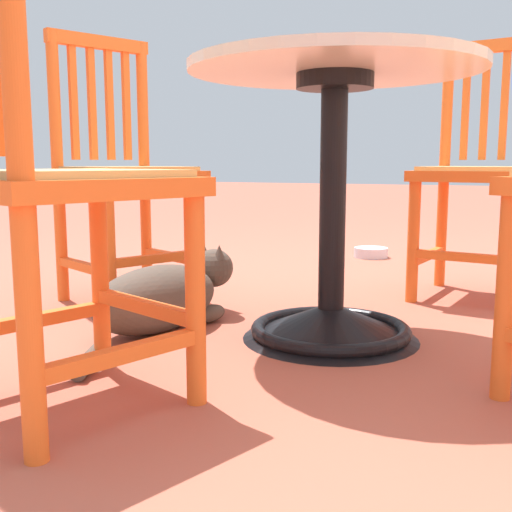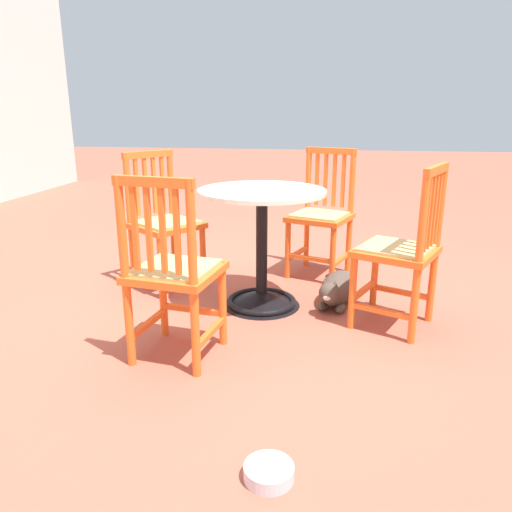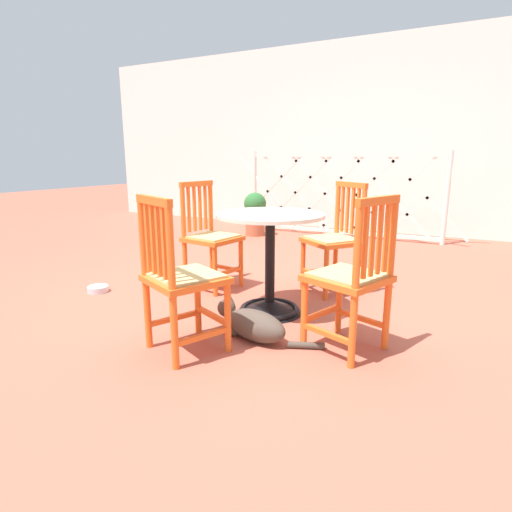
# 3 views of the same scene
# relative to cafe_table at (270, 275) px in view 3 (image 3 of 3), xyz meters

# --- Properties ---
(ground_plane) EXTENTS (24.00, 24.00, 0.00)m
(ground_plane) POSITION_rel_cafe_table_xyz_m (-0.12, 0.03, -0.28)
(ground_plane) COLOR #AD5642
(building_wall_backdrop) EXTENTS (10.00, 0.20, 2.80)m
(building_wall_backdrop) POSITION_rel_cafe_table_xyz_m (-0.12, 3.96, 1.12)
(building_wall_backdrop) COLOR silver
(building_wall_backdrop) RESTS_ON ground_plane
(lattice_fence_panel) EXTENTS (3.38, 0.06, 1.20)m
(lattice_fence_panel) POSITION_rel_cafe_table_xyz_m (-0.44, 3.23, 0.31)
(lattice_fence_panel) COLOR silver
(lattice_fence_panel) RESTS_ON ground_plane
(cafe_table) EXTENTS (0.76, 0.76, 0.73)m
(cafe_table) POSITION_rel_cafe_table_xyz_m (0.00, 0.00, 0.00)
(cafe_table) COLOR black
(cafe_table) RESTS_ON ground_plane
(orange_chair_by_planter) EXTENTS (0.51, 0.51, 0.91)m
(orange_chair_by_planter) POSITION_rel_cafe_table_xyz_m (0.68, -0.34, 0.15)
(orange_chair_by_planter) COLOR orange
(orange_chair_by_planter) RESTS_ON ground_plane
(orange_chair_facing_out) EXTENTS (0.56, 0.56, 0.91)m
(orange_chair_facing_out) POSITION_rel_cafe_table_xyz_m (0.26, 0.71, 0.15)
(orange_chair_facing_out) COLOR orange
(orange_chair_facing_out) RESTS_ON ground_plane
(orange_chair_tucked_in) EXTENTS (0.45, 0.45, 0.91)m
(orange_chair_tucked_in) POSITION_rel_cafe_table_xyz_m (-0.72, 0.32, 0.15)
(orange_chair_tucked_in) COLOR orange
(orange_chair_tucked_in) RESTS_ON ground_plane
(orange_chair_at_corner) EXTENTS (0.53, 0.53, 0.91)m
(orange_chair_at_corner) POSITION_rel_cafe_table_xyz_m (-0.18, -0.80, 0.15)
(orange_chair_at_corner) COLOR orange
(orange_chair_at_corner) RESTS_ON ground_plane
(tabby_cat) EXTENTS (0.75, 0.29, 0.23)m
(tabby_cat) POSITION_rel_cafe_table_xyz_m (0.10, -0.46, -0.19)
(tabby_cat) COLOR #4C4238
(tabby_cat) RESTS_ON ground_plane
(terracotta_planter) EXTENTS (0.32, 0.32, 0.62)m
(terracotta_planter) POSITION_rel_cafe_table_xyz_m (-1.54, 2.71, 0.04)
(terracotta_planter) COLOR #B25B3D
(terracotta_planter) RESTS_ON ground_plane
(pet_water_bowl) EXTENTS (0.17, 0.17, 0.05)m
(pet_water_bowl) POSITION_rel_cafe_table_xyz_m (-1.49, -0.25, -0.26)
(pet_water_bowl) COLOR silver
(pet_water_bowl) RESTS_ON ground_plane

